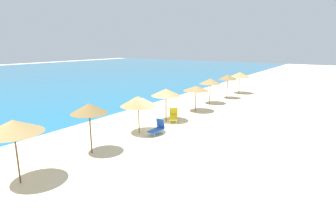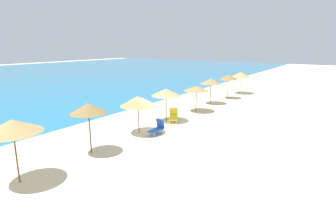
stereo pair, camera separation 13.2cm
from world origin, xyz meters
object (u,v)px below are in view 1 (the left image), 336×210
Objects in this scene: beach_umbrella_3 at (89,108)px; beach_umbrella_8 at (228,77)px; beach_umbrella_6 at (196,88)px; lounge_chair_0 at (157,128)px; beach_umbrella_4 at (138,101)px; beach_umbrella_7 at (210,81)px; beach_umbrella_9 at (240,75)px; beach_umbrella_2 at (13,127)px; lounge_chair_1 at (173,116)px; beach_umbrella_5 at (166,92)px.

beach_umbrella_3 is 1.05× the size of beach_umbrella_8.
beach_umbrella_6 reaches higher than lounge_chair_0.
beach_umbrella_8 is (19.51, -0.24, -0.16)m from beach_umbrella_3.
beach_umbrella_3 is 1.10× the size of beach_umbrella_4.
lounge_chair_0 is at bearing -61.66° from beach_umbrella_4.
beach_umbrella_7 is at bearing 173.92° from beach_umbrella_8.
beach_umbrella_9 is at bearing -0.48° from beach_umbrella_8.
beach_umbrella_3 reaches higher than beach_umbrella_9.
beach_umbrella_2 reaches higher than lounge_chair_0.
beach_umbrella_9 is 1.56× the size of lounge_chair_1.
beach_umbrella_6 is at bearing -0.69° from beach_umbrella_2.
beach_umbrella_3 is 11.99m from beach_umbrella_6.
beach_umbrella_8 is 1.02× the size of beach_umbrella_9.
beach_umbrella_4 reaches higher than beach_umbrella_6.
beach_umbrella_6 is 11.49m from beach_umbrella_9.
beach_umbrella_4 is 1.98× the size of lounge_chair_0.
lounge_chair_1 is (0.34, -0.48, -1.93)m from beach_umbrella_5.
beach_umbrella_6 is 4.27m from lounge_chair_1.
beach_umbrella_8 reaches higher than beach_umbrella_6.
beach_umbrella_8 is at bearing -0.70° from beach_umbrella_3.
beach_umbrella_3 is at bearing 179.30° from beach_umbrella_8.
beach_umbrella_3 is 1.10× the size of beach_umbrella_7.
beach_umbrella_9 is at bearing -0.53° from beach_umbrella_2.
beach_umbrella_8 reaches higher than lounge_chair_0.
beach_umbrella_5 is (3.51, 0.14, 0.08)m from beach_umbrella_4.
beach_umbrella_5 is at bearing 1.01° from beach_umbrella_2.
beach_umbrella_5 is 1.01× the size of beach_umbrella_7.
beach_umbrella_3 is 7.74m from beach_umbrella_5.
beach_umbrella_8 is at bearing -2.07° from beach_umbrella_5.
beach_umbrella_7 is (8.04, -0.03, -0.01)m from beach_umbrella_5.
beach_umbrella_5 reaches higher than beach_umbrella_4.
beach_umbrella_9 is at bearing -0.30° from beach_umbrella_6.
beach_umbrella_2 is at bearing 57.77° from lounge_chair_1.
lounge_chair_1 is (-7.70, -0.45, -1.92)m from beach_umbrella_7.
lounge_chair_1 is at bearing -179.92° from beach_umbrella_9.
beach_umbrella_8 is 3.96m from beach_umbrella_9.
beach_umbrella_6 is at bearing -85.67° from lounge_chair_0.
beach_umbrella_5 is at bearing 174.62° from beach_umbrella_6.
beach_umbrella_8 is (3.74, -0.40, 0.09)m from beach_umbrella_7.
beach_umbrella_9 reaches higher than beach_umbrella_4.
beach_umbrella_9 is (19.25, -0.32, 0.09)m from beach_umbrella_4.
lounge_chair_1 is (-3.91, -0.08, -1.72)m from beach_umbrella_6.
beach_umbrella_2 is at bearing -179.74° from beach_umbrella_3.
beach_umbrella_9 is (3.96, -0.03, -0.07)m from beach_umbrella_8.
beach_umbrella_9 is at bearing -1.67° from beach_umbrella_5.
beach_umbrella_8 reaches higher than lounge_chair_1.
beach_umbrella_8 is at bearing 179.52° from beach_umbrella_9.
beach_umbrella_6 is 1.79× the size of lounge_chair_0.
beach_umbrella_4 is at bearing 53.95° from lounge_chair_1.
beach_umbrella_2 is at bearing 179.31° from beach_umbrella_6.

